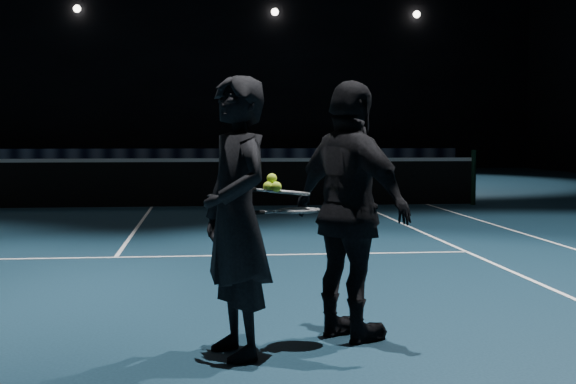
# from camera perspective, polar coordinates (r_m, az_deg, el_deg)

# --- Properties ---
(floor) EXTENTS (36.00, 36.00, 0.00)m
(floor) POSITION_cam_1_polar(r_m,az_deg,el_deg) (15.67, -9.69, -1.11)
(floor) COLOR black
(floor) RESTS_ON ground
(wall_back) EXTENTS (30.00, 0.00, 30.00)m
(wall_back) POSITION_cam_1_polar(r_m,az_deg,el_deg) (33.79, -7.85, 10.11)
(wall_back) COLOR black
(wall_back) RESTS_ON ground
(court_lines) EXTENTS (10.98, 23.78, 0.01)m
(court_lines) POSITION_cam_1_polar(r_m,az_deg,el_deg) (15.67, -9.69, -1.09)
(court_lines) COLOR white
(court_lines) RESTS_ON floor
(net_post_right) EXTENTS (0.10, 0.10, 1.10)m
(net_post_right) POSITION_cam_1_polar(r_m,az_deg,el_deg) (16.51, 13.05, 1.02)
(net_post_right) COLOR black
(net_post_right) RESTS_ON floor
(net_mesh) EXTENTS (12.80, 0.02, 0.86)m
(net_mesh) POSITION_cam_1_polar(r_m,az_deg,el_deg) (15.64, -9.71, 0.54)
(net_mesh) COLOR black
(net_mesh) RESTS_ON floor
(net_tape) EXTENTS (12.80, 0.03, 0.07)m
(net_tape) POSITION_cam_1_polar(r_m,az_deg,el_deg) (15.62, -9.73, 2.24)
(net_tape) COLOR white
(net_tape) RESTS_ON net_mesh
(sponsor_backdrop) EXTENTS (22.00, 0.15, 0.90)m
(sponsor_backdrop) POSITION_cam_1_polar(r_m,az_deg,el_deg) (31.11, -7.91, 2.25)
(sponsor_backdrop) COLOR black
(sponsor_backdrop) RESTS_ON floor
(fixtures_far) EXTENTS (20.00, 0.30, 0.30)m
(fixtures_far) POSITION_cam_1_polar(r_m,az_deg,el_deg) (33.79, -7.88, 12.68)
(fixtures_far) COLOR white
(fixtures_far) RESTS_ON wall_back
(player_a) EXTENTS (0.63, 0.75, 1.75)m
(player_a) POSITION_cam_1_polar(r_m,az_deg,el_deg) (5.00, -3.71, -1.79)
(player_a) COLOR black
(player_a) RESTS_ON floor
(player_b) EXTENTS (0.92, 1.09, 1.75)m
(player_b) POSITION_cam_1_polar(r_m,az_deg,el_deg) (5.40, 4.50, -1.35)
(player_b) COLOR black
(player_b) RESTS_ON floor
(racket_lower) EXTENTS (0.71, 0.46, 0.03)m
(racket_lower) POSITION_cam_1_polar(r_m,az_deg,el_deg) (5.20, 0.80, -1.32)
(racket_lower) COLOR black
(racket_lower) RESTS_ON player_a
(racket_upper) EXTENTS (0.71, 0.50, 0.10)m
(racket_upper) POSITION_cam_1_polar(r_m,az_deg,el_deg) (5.20, 0.11, -0.03)
(racket_upper) COLOR black
(racket_upper) RESTS_ON player_b
(tennis_balls) EXTENTS (0.12, 0.10, 0.12)m
(tennis_balls) POSITION_cam_1_polar(r_m,az_deg,el_deg) (5.10, -1.14, 0.56)
(tennis_balls) COLOR #B6CC2B
(tennis_balls) RESTS_ON racket_upper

